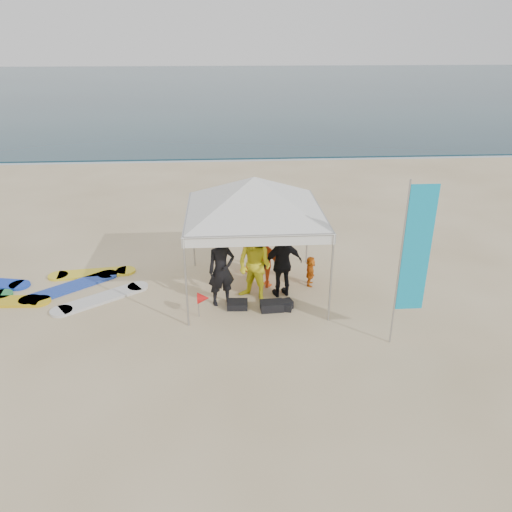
{
  "coord_description": "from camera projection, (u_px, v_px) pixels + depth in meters",
  "views": [
    {
      "loc": [
        0.04,
        -8.55,
        6.2
      ],
      "look_at": [
        0.79,
        2.6,
        1.2
      ],
      "focal_mm": 35.0,
      "sensor_mm": 36.0,
      "label": 1
    }
  ],
  "objects": [
    {
      "name": "surfboard_spread",
      "position": [
        36.0,
        290.0,
        13.1
      ],
      "size": [
        5.47,
        2.67,
        0.07
      ],
      "color": "#2040AE",
      "rests_on": "ground"
    },
    {
      "name": "person_orange_a",
      "position": [
        266.0,
        257.0,
        13.09
      ],
      "size": [
        1.22,
        1.11,
        1.64
      ],
      "primitive_type": "imported",
      "rotation": [
        0.0,
        0.0,
        2.53
      ],
      "color": "#C33A11",
      "rests_on": "ground"
    },
    {
      "name": "canopy_tent",
      "position": [
        254.0,
        177.0,
        11.94
      ],
      "size": [
        4.64,
        4.64,
        3.5
      ],
      "color": "#A5A5A8",
      "rests_on": "ground"
    },
    {
      "name": "marker_pennant",
      "position": [
        203.0,
        298.0,
        11.74
      ],
      "size": [
        0.28,
        0.28,
        0.64
      ],
      "color": "#A5A5A8",
      "rests_on": "ground"
    },
    {
      "name": "person_black_b",
      "position": [
        283.0,
        264.0,
        12.57
      ],
      "size": [
        1.12,
        0.69,
        1.78
      ],
      "primitive_type": "imported",
      "rotation": [
        0.0,
        0.0,
        3.41
      ],
      "color": "black",
      "rests_on": "ground"
    },
    {
      "name": "person_yellow",
      "position": [
        254.0,
        265.0,
        12.32
      ],
      "size": [
        1.18,
        1.15,
        1.91
      ],
      "primitive_type": "imported",
      "rotation": [
        0.0,
        0.0,
        -0.67
      ],
      "color": "yellow",
      "rests_on": "ground"
    },
    {
      "name": "person_seated",
      "position": [
        310.0,
        271.0,
        13.28
      ],
      "size": [
        0.39,
        0.8,
        0.82
      ],
      "primitive_type": "imported",
      "rotation": [
        0.0,
        0.0,
        1.37
      ],
      "color": "#D16212",
      "rests_on": "ground"
    },
    {
      "name": "shoreline_foam",
      "position": [
        222.0,
        159.0,
        26.89
      ],
      "size": [
        160.0,
        1.2,
        0.01
      ],
      "primitive_type": "cube",
      "color": "silver",
      "rests_on": "ground"
    },
    {
      "name": "person_black_a",
      "position": [
        221.0,
        270.0,
        12.16
      ],
      "size": [
        0.78,
        0.63,
        1.86
      ],
      "primitive_type": "imported",
      "rotation": [
        0.0,
        0.0,
        0.31
      ],
      "color": "black",
      "rests_on": "ground"
    },
    {
      "name": "gear_pile",
      "position": [
        267.0,
        305.0,
        12.24
      ],
      "size": [
        1.64,
        0.59,
        0.22
      ],
      "color": "black",
      "rests_on": "ground"
    },
    {
      "name": "ocean",
      "position": [
        220.0,
        85.0,
        64.95
      ],
      "size": [
        160.0,
        84.0,
        0.08
      ],
      "primitive_type": "cube",
      "color": "#0C2633",
      "rests_on": "ground"
    },
    {
      "name": "person_orange_b",
      "position": [
        255.0,
        247.0,
        13.81
      ],
      "size": [
        0.84,
        0.63,
        1.56
      ],
      "primitive_type": "imported",
      "rotation": [
        0.0,
        0.0,
        3.33
      ],
      "color": "#CA5412",
      "rests_on": "ground"
    },
    {
      "name": "feather_flag",
      "position": [
        415.0,
        252.0,
        10.09
      ],
      "size": [
        0.62,
        0.04,
        3.67
      ],
      "color": "#A5A5A8",
      "rests_on": "ground"
    },
    {
      "name": "ground",
      "position": [
        227.0,
        361.0,
        10.32
      ],
      "size": [
        120.0,
        120.0,
        0.0
      ],
      "primitive_type": "plane",
      "color": "beige",
      "rests_on": "ground"
    }
  ]
}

